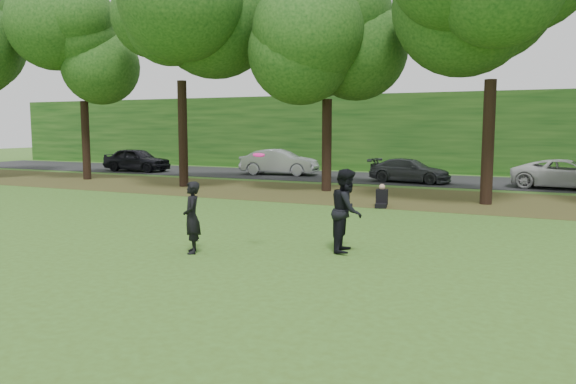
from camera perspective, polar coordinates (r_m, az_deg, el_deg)
The scene contains 10 objects.
ground at distance 11.80m, azimuth -6.73°, elevation -7.59°, with size 120.00×120.00×0.00m, color #3C591B.
leaf_litter at distance 23.69m, azimuth 9.93°, elevation -0.45°, with size 60.00×7.00×0.01m, color #4F351C.
street at distance 31.45m, azimuth 13.69°, elevation 1.20°, with size 70.00×7.00×0.02m, color black.
far_hedge at distance 37.23m, azimuth 15.60°, elevation 5.80°, with size 70.00×3.00×5.00m, color #123E11.
player_left at distance 13.03m, azimuth -9.74°, elevation -2.57°, with size 0.60×0.40×1.66m, color black.
player_right at distance 13.05m, azimuth 5.99°, elevation -1.87°, with size 0.94×0.73×1.93m, color black.
parked_cars at distance 30.25m, azimuth 11.23°, elevation 2.43°, with size 36.43×3.80×1.53m.
frisbee at distance 12.68m, azimuth -2.99°, elevation 3.78°, with size 0.35×0.34×0.09m.
seated_person at distance 20.57m, azimuth 9.50°, elevation -0.65°, with size 0.54×0.79×0.83m.
tree_line at distance 24.06m, azimuth 9.45°, elevation 18.44°, with size 55.30×7.90×12.31m.
Camera 1 is at (6.01, -9.74, 2.89)m, focal length 35.00 mm.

